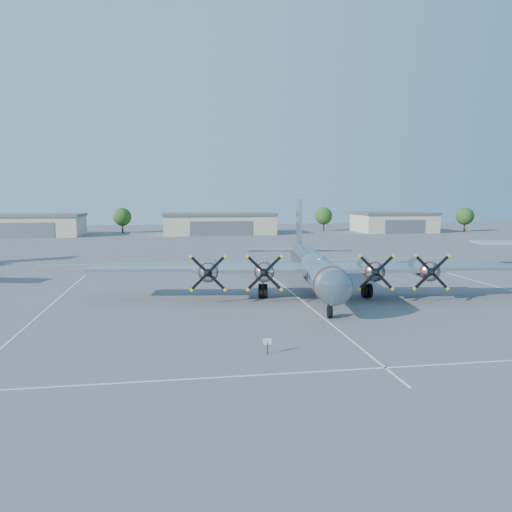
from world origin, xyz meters
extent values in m
plane|color=#5C5C5F|center=(0.00, 0.00, 0.00)|extent=(260.00, 260.00, 0.00)
cube|color=silver|center=(-22.00, -5.00, 0.01)|extent=(0.15, 40.00, 0.01)
cube|color=silver|center=(0.00, -5.00, 0.01)|extent=(0.15, 40.00, 0.01)
cube|color=silver|center=(0.00, -22.00, 0.01)|extent=(60.00, 0.15, 0.01)
cube|color=silver|center=(0.00, 25.00, 0.01)|extent=(60.00, 0.15, 0.01)
cube|color=#BFB998|center=(-45.00, 82.00, 2.40)|extent=(22.00, 14.00, 4.80)
cube|color=slate|center=(-45.00, 82.00, 5.10)|extent=(22.60, 14.60, 0.60)
cube|color=slate|center=(-45.00, 74.95, 1.80)|extent=(12.10, 0.20, 3.60)
cube|color=#BFB998|center=(0.00, 82.00, 2.40)|extent=(28.00, 14.00, 4.80)
cube|color=slate|center=(0.00, 82.00, 5.10)|extent=(28.60, 14.60, 0.60)
cube|color=slate|center=(0.00, 74.95, 1.80)|extent=(15.40, 0.20, 3.60)
cube|color=#BFB998|center=(48.00, 82.00, 2.40)|extent=(20.00, 14.00, 4.80)
cube|color=slate|center=(48.00, 82.00, 5.10)|extent=(20.60, 14.60, 0.60)
cube|color=slate|center=(48.00, 74.95, 1.80)|extent=(11.00, 0.20, 3.60)
cylinder|color=#382619|center=(-25.00, 90.00, 1.40)|extent=(0.50, 0.50, 2.80)
sphere|color=#1C4012|center=(-25.00, 90.00, 4.24)|extent=(4.80, 4.80, 4.80)
cylinder|color=#382619|center=(30.00, 88.00, 1.40)|extent=(0.50, 0.50, 2.80)
sphere|color=#1C4012|center=(30.00, 88.00, 4.24)|extent=(4.80, 4.80, 4.80)
cylinder|color=#382619|center=(68.00, 80.00, 1.40)|extent=(0.50, 0.50, 2.80)
sphere|color=#1C4012|center=(68.00, 80.00, 4.24)|extent=(4.80, 4.80, 4.80)
cylinder|color=black|center=(-5.93, -18.57, 0.37)|extent=(0.05, 0.05, 0.73)
cube|color=white|center=(-5.93, -18.57, 0.78)|extent=(0.50, 0.06, 0.37)
camera|label=1|loc=(-11.25, -46.91, 9.26)|focal=35.00mm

